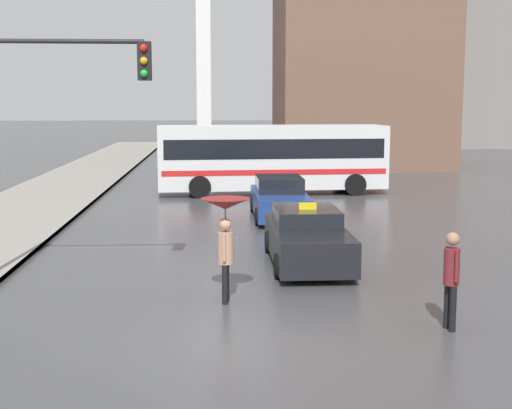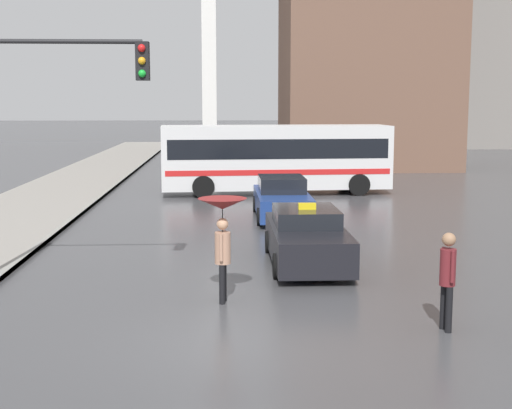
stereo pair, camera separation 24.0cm
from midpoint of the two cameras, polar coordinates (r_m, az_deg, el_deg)
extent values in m
plane|color=#424244|center=(12.36, -0.35, -11.10)|extent=(300.00, 300.00, 0.00)
cube|color=black|center=(18.09, 4.46, -3.01)|extent=(1.80, 4.68, 0.82)
cube|color=black|center=(18.21, 4.38, -0.94)|extent=(1.58, 2.11, 0.42)
cylinder|color=black|center=(16.88, 7.95, -4.84)|extent=(0.20, 0.60, 0.60)
cylinder|color=black|center=(16.65, 2.14, -4.95)|extent=(0.20, 0.60, 0.60)
cylinder|color=black|center=(19.68, 6.39, -2.94)|extent=(0.20, 0.60, 0.60)
cylinder|color=black|center=(19.48, 1.41, -3.01)|extent=(0.20, 0.60, 0.60)
cube|color=yellow|center=(17.94, 4.49, -0.14)|extent=(0.44, 0.16, 0.16)
cube|color=navy|center=(25.21, 2.36, 0.13)|extent=(1.80, 4.72, 0.77)
cube|color=black|center=(25.36, 2.32, 1.65)|extent=(1.58, 2.13, 0.53)
cylinder|color=black|center=(23.90, 4.71, -0.94)|extent=(0.20, 0.60, 0.60)
cylinder|color=black|center=(23.74, 0.62, -0.98)|extent=(0.20, 0.60, 0.60)
cylinder|color=black|center=(26.77, 3.90, 0.05)|extent=(0.20, 0.60, 0.60)
cylinder|color=black|center=(26.63, 0.24, 0.03)|extent=(0.20, 0.60, 0.60)
cube|color=silver|center=(32.02, 1.78, 3.85)|extent=(10.28, 3.15, 2.78)
cube|color=black|center=(31.99, 1.78, 4.59)|extent=(9.77, 3.14, 0.85)
cube|color=red|center=(32.07, 1.78, 2.80)|extent=(9.97, 3.16, 0.24)
cylinder|color=black|center=(33.98, 7.41, 2.04)|extent=(0.98, 0.34, 0.96)
cylinder|color=black|center=(31.67, 8.45, 1.58)|extent=(0.98, 0.34, 0.96)
cylinder|color=black|center=(33.02, -4.20, 1.91)|extent=(0.98, 0.34, 0.96)
cylinder|color=black|center=(30.64, -4.01, 1.42)|extent=(0.98, 0.34, 0.96)
cylinder|color=black|center=(14.58, -2.26, -6.41)|extent=(0.14, 0.14, 0.82)
cylinder|color=black|center=(14.79, -2.13, -6.19)|extent=(0.14, 0.14, 0.82)
cylinder|color=tan|center=(14.52, -2.21, -3.49)|extent=(0.37, 0.37, 0.65)
sphere|color=tan|center=(14.42, -2.22, -1.56)|extent=(0.24, 0.24, 0.24)
cylinder|color=tan|center=(14.31, -2.33, -3.46)|extent=(0.08, 0.08, 0.55)
cylinder|color=tan|center=(14.70, -2.09, -3.14)|extent=(0.08, 0.08, 0.55)
cone|color=maroon|center=(14.36, -2.23, 0.05)|extent=(0.99, 0.99, 0.22)
cylinder|color=black|center=(14.41, -2.22, -1.29)|extent=(0.02, 0.02, 0.68)
cube|color=white|center=(14.95, -2.22, -5.87)|extent=(0.13, 0.19, 0.28)
cylinder|color=black|center=(13.49, 15.26, -7.86)|extent=(0.14, 0.14, 0.84)
cylinder|color=black|center=(13.31, 15.69, -8.11)|extent=(0.14, 0.14, 0.84)
cylinder|color=maroon|center=(13.21, 15.60, -4.86)|extent=(0.32, 0.32, 0.66)
sphere|color=#997051|center=(13.11, 15.68, -2.71)|extent=(0.24, 0.24, 0.24)
cylinder|color=maroon|center=(13.36, 15.26, -4.48)|extent=(0.08, 0.08, 0.56)
cylinder|color=maroon|center=(13.05, 15.97, -4.82)|extent=(0.08, 0.08, 0.56)
cylinder|color=black|center=(15.76, -15.83, 12.44)|extent=(3.87, 0.10, 0.10)
cube|color=black|center=(15.43, -8.61, 11.27)|extent=(0.28, 0.28, 0.80)
sphere|color=red|center=(15.28, -8.69, 12.27)|extent=(0.16, 0.16, 0.16)
sphere|color=orange|center=(15.27, -8.67, 11.30)|extent=(0.16, 0.16, 0.16)
sphere|color=green|center=(15.26, -8.65, 10.32)|extent=(0.16, 0.16, 0.16)
cube|color=white|center=(46.02, -3.65, 15.82)|extent=(0.90, 0.90, 20.39)
camera|label=1|loc=(0.12, -89.63, 0.05)|focal=50.00mm
camera|label=2|loc=(0.12, 90.37, -0.05)|focal=50.00mm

